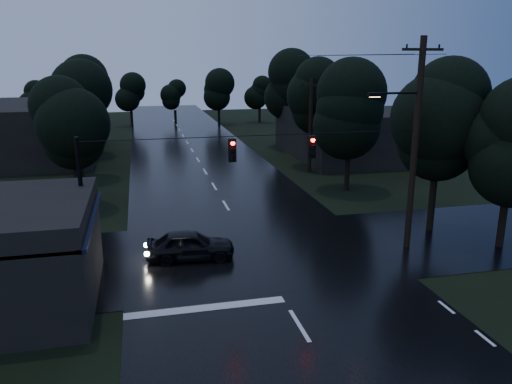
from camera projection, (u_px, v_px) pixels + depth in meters
name	position (u px, v px, depth m)	size (l,w,h in m)	color
main_road	(205.00, 172.00, 40.88)	(12.00, 120.00, 0.02)	black
cross_street	(254.00, 252.00, 23.95)	(60.00, 9.00, 0.02)	black
building_far_right	(346.00, 133.00, 47.14)	(10.00, 14.00, 4.40)	black
building_far_left	(41.00, 130.00, 46.55)	(10.00, 16.00, 5.00)	black
utility_pole_main	(413.00, 142.00, 23.27)	(3.50, 0.30, 10.00)	black
utility_pole_far	(310.00, 125.00, 39.81)	(2.00, 0.30, 7.50)	black
anchor_pole_left	(83.00, 209.00, 20.58)	(0.18, 0.18, 6.00)	black
span_signals	(272.00, 148.00, 21.76)	(15.00, 0.37, 1.12)	black
tree_corner_near	(440.00, 119.00, 25.53)	(4.48, 4.48, 9.44)	black
tree_left_a	(72.00, 123.00, 30.01)	(3.92, 3.92, 8.26)	black
tree_left_b	(75.00, 105.00, 37.30)	(4.20, 4.20, 8.85)	black
tree_left_c	(80.00, 92.00, 46.48)	(4.48, 4.48, 9.44)	black
tree_right_a	(350.00, 110.00, 33.87)	(4.20, 4.20, 8.85)	black
tree_right_b	(318.00, 96.00, 41.43)	(4.48, 4.48, 9.44)	black
tree_right_c	(290.00, 85.00, 50.86)	(4.76, 4.76, 10.03)	black
car	(190.00, 245.00, 23.00)	(1.62, 4.02, 1.37)	black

